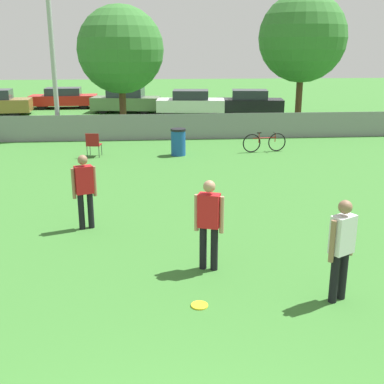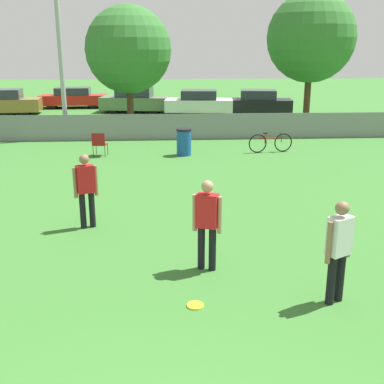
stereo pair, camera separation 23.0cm
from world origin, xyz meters
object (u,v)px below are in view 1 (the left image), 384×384
at_px(tree_near_pole, 121,50).
at_px(bicycle_sideline, 264,142).
at_px(folding_chair_sideline, 93,143).
at_px(tree_far_right, 303,38).
at_px(player_thrower_red, 209,220).
at_px(light_pole, 48,1).
at_px(parked_car_red, 64,98).
at_px(player_receiver_white, 342,245).
at_px(parked_car_white, 191,103).
at_px(frisbee_disc, 199,305).
at_px(trash_bin, 178,142).
at_px(parked_car_olive, 126,101).
at_px(parked_car_dark, 249,103).
at_px(player_defender_red, 84,187).

xyz_separation_m(tree_near_pole, bicycle_sideline, (5.58, -5.53, -3.35)).
distance_m(folding_chair_sideline, bicycle_sideline, 6.38).
bearing_deg(tree_near_pole, tree_far_right, 3.68).
distance_m(player_thrower_red, bicycle_sideline, 10.45).
bearing_deg(light_pole, parked_car_red, 98.19).
xyz_separation_m(player_receiver_white, player_thrower_red, (-1.88, 1.28, 0.00)).
relative_size(tree_near_pole, bicycle_sideline, 3.34).
relative_size(player_receiver_white, parked_car_white, 0.40).
xyz_separation_m(frisbee_disc, folding_chair_sideline, (-2.74, 10.84, 0.49)).
distance_m(folding_chair_sideline, trash_bin, 3.07).
xyz_separation_m(parked_car_red, parked_car_olive, (4.16, -2.59, 0.06)).
relative_size(parked_car_white, parked_car_dark, 0.99).
distance_m(parked_car_white, parked_car_dark, 3.48).
distance_m(light_pole, tree_near_pole, 3.91).
height_order(parked_car_white, parked_car_dark, same).
relative_size(folding_chair_sideline, parked_car_dark, 0.21).
bearing_deg(folding_chair_sideline, player_defender_red, 102.22).
xyz_separation_m(player_thrower_red, parked_car_white, (1.44, 20.74, -0.24)).
bearing_deg(parked_car_white, folding_chair_sideline, -105.69).
height_order(light_pole, parked_car_dark, light_pole).
xyz_separation_m(parked_car_olive, parked_car_dark, (7.33, -1.50, -0.02)).
height_order(frisbee_disc, folding_chair_sideline, folding_chair_sideline).
bearing_deg(parked_car_olive, parked_car_red, 157.11).
xyz_separation_m(player_receiver_white, folding_chair_sideline, (-4.91, 10.83, -0.44)).
distance_m(light_pole, parked_car_white, 10.97).
distance_m(light_pole, tree_far_right, 11.78).
distance_m(player_receiver_white, player_defender_red, 5.56).
height_order(parked_car_olive, parked_car_dark, parked_car_olive).
distance_m(frisbee_disc, trash_bin, 10.86).
bearing_deg(trash_bin, light_pole, 143.30).
distance_m(bicycle_sideline, parked_car_olive, 13.49).
distance_m(player_receiver_white, parked_car_white, 22.03).
xyz_separation_m(tree_far_right, frisbee_disc, (-6.76, -17.26, -4.25)).
bearing_deg(parked_car_white, player_receiver_white, -82.75).
height_order(parked_car_red, parked_car_white, parked_car_white).
bearing_deg(parked_car_dark, player_thrower_red, -94.98).
bearing_deg(player_thrower_red, tree_near_pole, 118.46).
bearing_deg(light_pole, parked_car_white, 49.61).
relative_size(light_pole, parked_car_olive, 2.24).
bearing_deg(bicycle_sideline, light_pole, 150.54).
distance_m(frisbee_disc, folding_chair_sideline, 11.19).
distance_m(player_thrower_red, folding_chair_sideline, 10.04).
bearing_deg(light_pole, parked_car_olive, 74.12).
relative_size(trash_bin, parked_car_red, 0.23).
bearing_deg(parked_car_dark, tree_near_pole, -135.70).
bearing_deg(parked_car_white, light_pole, -124.27).
relative_size(light_pole, parked_car_dark, 2.32).
xyz_separation_m(tree_near_pole, folding_chair_sideline, (-0.79, -5.86, -3.22)).
bearing_deg(frisbee_disc, parked_car_dark, 76.59).
bearing_deg(parked_car_white, parked_car_dark, 3.62).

